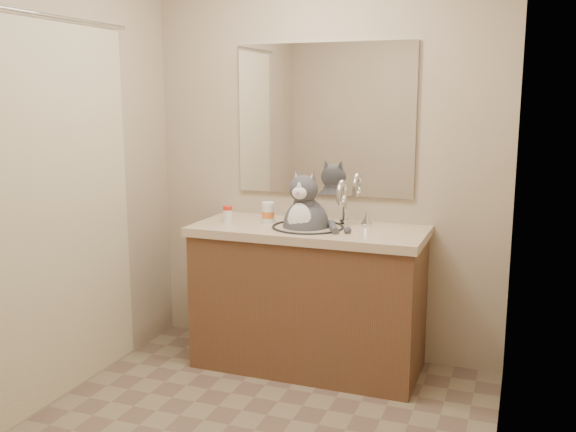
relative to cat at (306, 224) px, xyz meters
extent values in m
cube|color=tan|center=(0.02, 0.30, 0.33)|extent=(2.20, 0.01, 2.40)
cube|color=tan|center=(0.02, -2.21, 0.33)|extent=(2.20, 0.01, 2.40)
cube|color=tan|center=(-1.09, -0.96, 0.33)|extent=(0.01, 2.50, 2.40)
cube|color=tan|center=(1.12, -0.96, 0.33)|extent=(0.01, 2.50, 2.40)
cube|color=brown|center=(0.02, 0.01, -0.47)|extent=(1.30, 0.55, 0.80)
cube|color=beige|center=(0.02, 0.01, -0.04)|extent=(1.34, 0.59, 0.05)
torus|color=black|center=(0.02, -0.01, -0.01)|extent=(0.42, 0.42, 0.02)
ellipsoid|color=white|center=(0.02, -0.01, -0.09)|extent=(0.40, 0.40, 0.15)
cylinder|color=silver|center=(0.19, 0.16, 0.08)|extent=(0.03, 0.03, 0.18)
torus|color=silver|center=(0.19, 0.09, 0.17)|extent=(0.03, 0.16, 0.16)
cone|color=silver|center=(0.32, 0.16, 0.03)|extent=(0.06, 0.06, 0.08)
cube|color=white|center=(0.02, 0.28, 0.58)|extent=(1.10, 0.02, 0.90)
cube|color=beige|center=(-1.03, -0.86, 0.13)|extent=(0.01, 1.20, 1.90)
cylinder|color=silver|center=(-1.03, -0.86, 1.10)|extent=(0.02, 1.30, 0.02)
ellipsoid|color=#49494E|center=(0.00, 0.01, -0.03)|extent=(0.28, 0.31, 0.37)
ellipsoid|color=white|center=(-0.01, -0.08, 0.02)|extent=(0.15, 0.09, 0.23)
ellipsoid|color=#49494E|center=(0.00, -0.03, 0.21)|extent=(0.17, 0.15, 0.16)
ellipsoid|color=white|center=(-0.01, -0.09, 0.19)|extent=(0.09, 0.05, 0.07)
sphere|color=#D88C8C|center=(-0.01, -0.12, 0.20)|extent=(0.02, 0.02, 0.02)
cone|color=#49494E|center=(-0.05, -0.01, 0.28)|extent=(0.07, 0.06, 0.08)
cone|color=#49494E|center=(0.04, -0.02, 0.28)|extent=(0.07, 0.06, 0.08)
cylinder|color=#49494E|center=(0.17, -0.03, 0.00)|extent=(0.13, 0.24, 0.04)
cylinder|color=white|center=(-0.48, -0.03, 0.02)|extent=(0.06, 0.06, 0.07)
cylinder|color=red|center=(-0.48, -0.03, 0.07)|extent=(0.06, 0.06, 0.02)
cylinder|color=white|center=(-0.25, 0.03, 0.03)|extent=(0.09, 0.09, 0.10)
cylinder|color=orange|center=(-0.25, 0.03, 0.03)|extent=(0.09, 0.09, 0.04)
cylinder|color=white|center=(-0.25, 0.03, 0.10)|extent=(0.09, 0.09, 0.02)
cylinder|color=slate|center=(-0.24, 0.05, 0.02)|extent=(0.06, 0.06, 0.08)
camera|label=1|loc=(1.17, -3.42, 0.73)|focal=40.00mm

